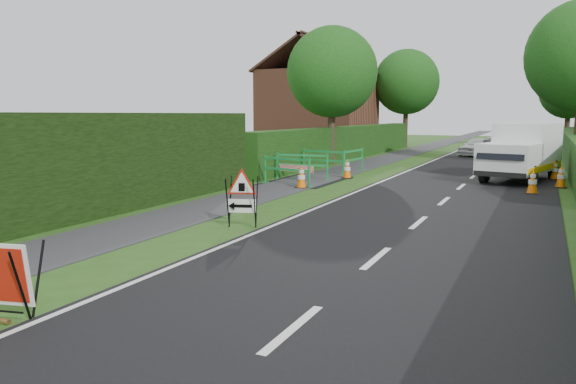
% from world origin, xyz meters
% --- Properties ---
extents(ground, '(120.00, 120.00, 0.00)m').
position_xyz_m(ground, '(0.00, 0.00, 0.00)').
color(ground, '#2A4D16').
rests_on(ground, ground).
extents(road_surface, '(6.00, 90.00, 0.02)m').
position_xyz_m(road_surface, '(2.50, 35.00, 0.00)').
color(road_surface, black).
rests_on(road_surface, ground).
extents(footpath, '(2.00, 90.00, 0.02)m').
position_xyz_m(footpath, '(-3.00, 35.00, 0.01)').
color(footpath, '#2D2D30').
rests_on(footpath, ground).
extents(hedge_west_near, '(1.10, 18.00, 2.50)m').
position_xyz_m(hedge_west_near, '(-5.00, 0.00, 0.00)').
color(hedge_west_near, black).
rests_on(hedge_west_near, ground).
extents(hedge_west_far, '(1.00, 24.00, 1.80)m').
position_xyz_m(hedge_west_far, '(-5.00, 22.00, 0.00)').
color(hedge_west_far, '#14380F').
rests_on(hedge_west_far, ground).
extents(house_west, '(7.50, 7.40, 7.88)m').
position_xyz_m(house_west, '(-10.00, 30.00, 2.90)').
color(house_west, brown).
rests_on(house_west, ground).
extents(tree_nw, '(4.40, 4.40, 6.70)m').
position_xyz_m(tree_nw, '(-4.60, 18.00, 4.48)').
color(tree_nw, '#2D2116').
rests_on(tree_nw, ground).
extents(tree_fw, '(4.80, 4.80, 7.24)m').
position_xyz_m(tree_fw, '(-4.60, 34.00, 4.83)').
color(tree_fw, '#2D2116').
rests_on(tree_fw, ground).
extents(tree_fe, '(4.20, 4.20, 6.33)m').
position_xyz_m(tree_fe, '(6.40, 38.00, 4.22)').
color(tree_fe, '#2D2116').
rests_on(tree_fe, ground).
extents(triangle_sign, '(0.94, 0.94, 1.10)m').
position_xyz_m(triangle_sign, '(-0.92, 2.35, 0.76)').
color(triangle_sign, black).
rests_on(triangle_sign, ground).
extents(works_van, '(2.86, 4.94, 2.12)m').
position_xyz_m(works_van, '(4.26, 14.48, 1.12)').
color(works_van, silver).
rests_on(works_van, ground).
extents(traffic_cone_0, '(0.38, 0.38, 0.79)m').
position_xyz_m(traffic_cone_0, '(4.73, 10.75, 0.39)').
color(traffic_cone_0, black).
rests_on(traffic_cone_0, ground).
extents(traffic_cone_1, '(0.38, 0.38, 0.79)m').
position_xyz_m(traffic_cone_1, '(5.57, 12.74, 0.39)').
color(traffic_cone_1, black).
rests_on(traffic_cone_1, ground).
extents(traffic_cone_2, '(0.38, 0.38, 0.79)m').
position_xyz_m(traffic_cone_2, '(5.41, 15.25, 0.39)').
color(traffic_cone_2, black).
rests_on(traffic_cone_2, ground).
extents(traffic_cone_3, '(0.38, 0.38, 0.79)m').
position_xyz_m(traffic_cone_3, '(-2.34, 9.00, 0.39)').
color(traffic_cone_3, black).
rests_on(traffic_cone_3, ground).
extents(traffic_cone_4, '(0.38, 0.38, 0.79)m').
position_xyz_m(traffic_cone_4, '(-1.88, 12.40, 0.39)').
color(traffic_cone_4, black).
rests_on(traffic_cone_4, ground).
extents(ped_barrier_0, '(2.08, 0.87, 1.00)m').
position_xyz_m(ped_barrier_0, '(-3.13, 9.53, 0.63)').
color(ped_barrier_0, '#18893D').
rests_on(ped_barrier_0, ground).
extents(ped_barrier_1, '(2.08, 0.54, 1.00)m').
position_xyz_m(ped_barrier_1, '(-3.34, 11.39, 0.63)').
color(ped_barrier_1, '#18893D').
rests_on(ped_barrier_1, ground).
extents(ped_barrier_2, '(2.09, 0.79, 1.00)m').
position_xyz_m(ped_barrier_2, '(-3.37, 13.70, 0.63)').
color(ped_barrier_2, '#18893D').
rests_on(ped_barrier_2, ground).
extents(ped_barrier_3, '(0.50, 2.08, 1.00)m').
position_xyz_m(ped_barrier_3, '(-2.35, 14.65, 0.63)').
color(ped_barrier_3, '#18893D').
rests_on(ped_barrier_3, ground).
extents(redwhite_plank, '(1.49, 0.29, 0.25)m').
position_xyz_m(redwhite_plank, '(-3.40, 10.99, 0.00)').
color(redwhite_plank, red).
rests_on(redwhite_plank, ground).
extents(litter_can, '(0.12, 0.07, 0.07)m').
position_xyz_m(litter_can, '(-0.66, -3.76, 0.00)').
color(litter_can, '#BF7F4C').
rests_on(litter_can, ground).
extents(hatchback_car, '(2.22, 3.52, 1.12)m').
position_xyz_m(hatchback_car, '(1.39, 26.80, 0.56)').
color(hatchback_car, white).
rests_on(hatchback_car, ground).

